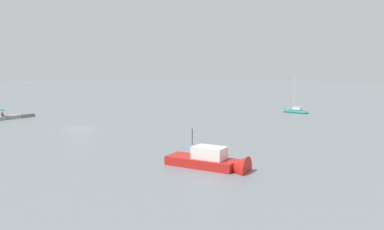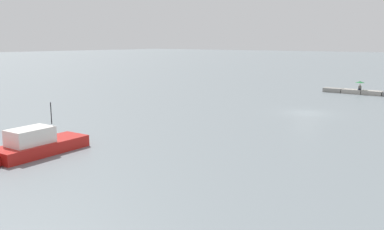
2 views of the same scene
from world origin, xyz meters
name	(u,v)px [view 2 (image 2 of 2)]	position (x,y,z in m)	size (l,w,h in m)	color
ground_plane	(307,113)	(0.00, 0.00, 0.00)	(500.00, 500.00, 0.00)	slate
seawall_pier	(362,92)	(0.00, -19.24, 0.30)	(10.64, 1.51, 0.59)	slate
person_seated_grey_left	(360,88)	(0.34, -19.20, 0.85)	(0.43, 0.63, 0.73)	#1E2333
umbrella_open_green	(360,82)	(0.35, -19.16, 1.70)	(1.22, 1.22, 1.27)	black
motorboat_red_near	(25,151)	(7.71, 26.50, 0.43)	(2.75, 7.46, 4.11)	red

